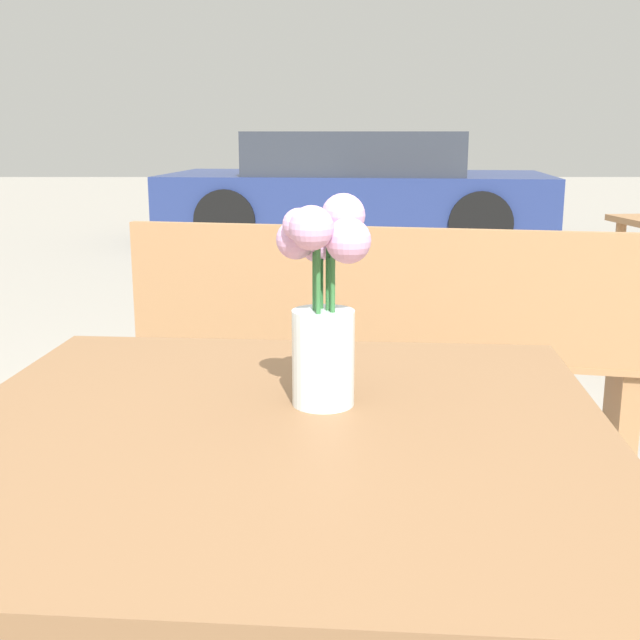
# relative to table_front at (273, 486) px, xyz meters

# --- Properties ---
(table_front) EXTENTS (1.01, 1.00, 0.73)m
(table_front) POSITION_rel_table_front_xyz_m (0.00, 0.00, 0.00)
(table_front) COLOR brown
(table_front) RESTS_ON ground_plane
(flower_vase) EXTENTS (0.13, 0.14, 0.31)m
(flower_vase) POSITION_rel_table_front_xyz_m (0.07, 0.08, 0.24)
(flower_vase) COLOR silver
(flower_vase) RESTS_ON table_front
(bench_near) EXTENTS (1.66, 0.67, 0.85)m
(bench_near) POSITION_rel_table_front_xyz_m (0.27, 1.44, -0.18)
(bench_near) COLOR #9E7047
(bench_near) RESTS_ON ground_plane
(parked_car) EXTENTS (4.09, 2.23, 1.14)m
(parked_car) POSITION_rel_table_front_xyz_m (0.45, 7.46, -0.09)
(parked_car) COLOR navy
(parked_car) RESTS_ON ground_plane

